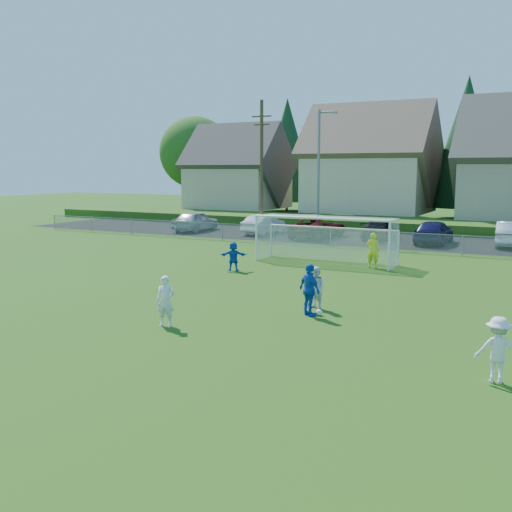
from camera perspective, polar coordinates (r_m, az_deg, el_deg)
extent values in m
plane|color=#193D0C|center=(18.34, -11.80, -7.57)|extent=(160.00, 160.00, 0.00)
plane|color=black|center=(42.87, 12.21, 1.51)|extent=(60.00, 60.00, 0.00)
cube|color=#1E420F|center=(50.06, 14.54, 2.85)|extent=(70.00, 6.00, 0.80)
sphere|color=white|center=(20.58, 6.02, -5.37)|extent=(0.22, 0.22, 0.22)
imported|color=silver|center=(19.18, -8.62, -4.29)|extent=(0.68, 0.56, 1.62)
imported|color=silver|center=(21.34, 5.72, -3.07)|extent=(0.93, 0.88, 1.53)
imported|color=silver|center=(15.18, 22.02, -8.28)|extent=(1.12, 0.78, 1.58)
imported|color=#1349B3|center=(20.36, 5.14, -3.24)|extent=(1.12, 0.92, 1.79)
imported|color=#1349B3|center=(29.27, -2.17, -0.02)|extent=(1.37, 0.97, 1.43)
imported|color=yellow|center=(30.58, 11.06, 0.53)|extent=(0.72, 0.53, 1.79)
imported|color=#B0B3B8|center=(48.02, -5.79, 3.34)|extent=(2.03, 4.79, 1.62)
imported|color=white|center=(45.62, 0.74, 3.01)|extent=(1.72, 4.46, 1.45)
imported|color=#540C09|center=(43.25, 5.90, 2.70)|extent=(2.89, 5.52, 1.48)
imported|color=black|center=(43.05, 11.61, 2.47)|extent=(2.41, 4.90, 1.37)
imported|color=#131240|center=(41.25, 16.57, 2.22)|extent=(2.00, 4.80, 1.62)
imported|color=silver|center=(41.69, 23.07, 1.94)|extent=(2.06, 4.96, 1.60)
cylinder|color=white|center=(32.45, 0.04, 1.71)|extent=(0.12, 0.12, 2.44)
cylinder|color=white|center=(29.80, 12.57, 0.92)|extent=(0.12, 0.12, 2.44)
cylinder|color=white|center=(30.82, 6.07, 3.59)|extent=(7.30, 0.12, 0.12)
cylinder|color=white|center=(34.08, 1.45, 1.49)|extent=(0.08, 0.08, 1.80)
cylinder|color=white|center=(31.57, 13.41, 0.71)|extent=(0.08, 0.08, 1.80)
cylinder|color=white|center=(32.55, 7.23, 2.69)|extent=(7.30, 0.08, 0.08)
cube|color=silver|center=(32.65, 7.20, 1.12)|extent=(7.30, 0.02, 1.80)
cube|color=silver|center=(33.25, 0.76, 1.87)|extent=(0.02, 1.80, 2.44)
cube|color=silver|center=(30.66, 13.02, 1.11)|extent=(0.02, 1.80, 2.44)
cube|color=silver|center=(31.65, 6.68, 3.71)|extent=(7.30, 1.80, 0.02)
cube|color=gray|center=(37.50, 10.00, 2.42)|extent=(52.00, 0.03, 0.03)
cube|color=gray|center=(37.56, 9.98, 1.54)|extent=(52.00, 0.02, 1.14)
cylinder|color=gray|center=(51.73, -18.64, 3.07)|extent=(0.06, 0.06, 1.20)
cylinder|color=gray|center=(37.56, 9.98, 1.54)|extent=(0.06, 0.06, 1.20)
cylinder|color=slate|center=(42.60, 5.96, 7.68)|extent=(0.18, 0.18, 9.00)
cylinder|color=slate|center=(42.58, 6.69, 13.46)|extent=(1.20, 0.12, 0.12)
cube|color=slate|center=(42.37, 7.47, 13.40)|extent=(0.36, 0.18, 0.12)
cylinder|color=#473321|center=(45.58, 0.54, 8.39)|extent=(0.26, 0.26, 10.00)
cube|color=#473321|center=(45.74, 0.54, 13.16)|extent=(1.60, 0.10, 0.10)
cube|color=#473321|center=(45.69, 0.54, 12.41)|extent=(1.30, 0.10, 0.10)
cube|color=tan|center=(63.80, -1.72, 6.63)|extent=(9.00, 8.00, 4.50)
pyramid|color=#423D38|center=(63.94, -1.75, 12.61)|extent=(9.90, 8.80, 4.41)
cube|color=#C6B58E|center=(59.16, 10.75, 6.84)|extent=(11.00, 9.00, 5.50)
pyramid|color=brown|center=(59.47, 10.96, 14.28)|extent=(12.10, 9.90, 4.96)
cylinder|color=#382616|center=(71.42, -5.76, 5.92)|extent=(0.36, 0.36, 3.96)
sphere|color=#2B5B19|center=(71.38, -5.81, 9.80)|extent=(8.36, 8.36, 8.36)
cylinder|color=#382616|center=(70.12, 2.94, 4.78)|extent=(0.30, 0.30, 1.20)
cone|color=#143819|center=(70.02, 2.98, 10.05)|extent=(6.76, 6.76, 11.70)
cylinder|color=#382616|center=(67.52, 11.06, 4.49)|extent=(0.30, 0.30, 1.20)
cone|color=#143819|center=(67.40, 11.20, 9.59)|extent=(6.24, 6.24, 10.80)
cylinder|color=#382616|center=(62.41, 19.09, 3.88)|extent=(0.30, 0.30, 1.20)
cone|color=#143819|center=(62.30, 19.40, 10.22)|extent=(7.28, 7.28, 12.60)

